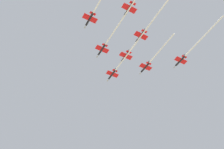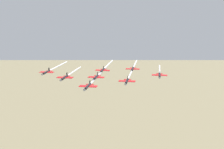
# 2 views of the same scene
# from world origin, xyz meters

# --- Properties ---
(jet_lead) EXTENTS (26.58, 23.15, 2.14)m
(jet_lead) POSITION_xyz_m (-12.46, 22.21, 122.04)
(jet_lead) COLOR black
(jet_port_inner) EXTENTS (30.21, 26.28, 2.14)m
(jet_port_inner) POSITION_xyz_m (8.95, 22.03, 121.50)
(jet_port_inner) COLOR black
(jet_starboard_inner) EXTENTS (25.70, 22.38, 2.14)m
(jet_starboard_inner) POSITION_xyz_m (-11.36, 41.85, 122.18)
(jet_starboard_inner) COLOR black
(jet_port_outer) EXTENTS (26.01, 22.65, 2.14)m
(jet_port_outer) POSITION_xyz_m (-0.92, 32.19, 122.50)
(jet_port_outer) COLOR black
(jet_starboard_outer) EXTENTS (26.32, 22.92, 2.14)m
(jet_starboard_outer) POSITION_xyz_m (27.33, 19.23, 121.78)
(jet_starboard_outer) COLOR black
(jet_center_rear) EXTENTS (30.57, 26.59, 2.14)m
(jet_center_rear) POSITION_xyz_m (-7.95, 63.50, 121.54)
(jet_center_rear) COLOR black
(jet_port_trail) EXTENTS (29.45, 25.63, 2.14)m
(jet_port_trail) POSITION_xyz_m (12.23, 43.56, 122.79)
(jet_port_trail) COLOR black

